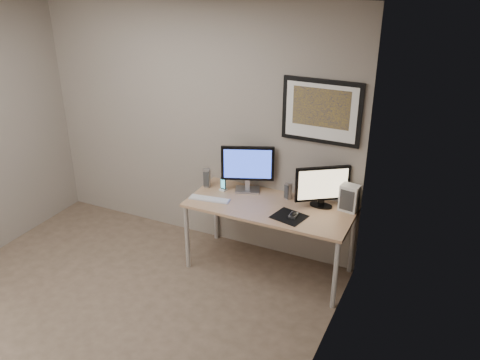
{
  "coord_description": "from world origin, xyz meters",
  "views": [
    {
      "loc": [
        2.59,
        -2.69,
        3.0
      ],
      "look_at": [
        0.8,
        1.1,
        1.06
      ],
      "focal_mm": 38.0,
      "sensor_mm": 36.0,
      "label": 1
    }
  ],
  "objects_px": {
    "monitor_large": "(248,167)",
    "desk": "(270,211)",
    "monitor_tv": "(322,186)",
    "speaker_left": "(207,178)",
    "speaker_right": "(289,191)",
    "phone_dock": "(223,184)",
    "framed_art": "(321,112)",
    "keyboard": "(209,199)",
    "fan_unit": "(349,198)"
  },
  "relations": [
    {
      "from": "phone_dock",
      "to": "fan_unit",
      "type": "distance_m",
      "value": 1.27
    },
    {
      "from": "monitor_large",
      "to": "monitor_tv",
      "type": "height_order",
      "value": "monitor_large"
    },
    {
      "from": "keyboard",
      "to": "monitor_tv",
      "type": "bearing_deg",
      "value": 9.88
    },
    {
      "from": "desk",
      "to": "fan_unit",
      "type": "bearing_deg",
      "value": 17.76
    },
    {
      "from": "speaker_right",
      "to": "keyboard",
      "type": "distance_m",
      "value": 0.78
    },
    {
      "from": "monitor_tv",
      "to": "framed_art",
      "type": "bearing_deg",
      "value": 90.53
    },
    {
      "from": "desk",
      "to": "framed_art",
      "type": "xyz_separation_m",
      "value": [
        0.35,
        0.33,
        0.96
      ]
    },
    {
      "from": "monitor_tv",
      "to": "fan_unit",
      "type": "height_order",
      "value": "monitor_tv"
    },
    {
      "from": "monitor_large",
      "to": "keyboard",
      "type": "xyz_separation_m",
      "value": [
        -0.26,
        -0.34,
        -0.26
      ]
    },
    {
      "from": "desk",
      "to": "speaker_right",
      "type": "relative_size",
      "value": 9.5
    },
    {
      "from": "desk",
      "to": "phone_dock",
      "type": "distance_m",
      "value": 0.58
    },
    {
      "from": "monitor_large",
      "to": "desk",
      "type": "bearing_deg",
      "value": -52.98
    },
    {
      "from": "monitor_tv",
      "to": "speaker_left",
      "type": "bearing_deg",
      "value": 149.17
    },
    {
      "from": "phone_dock",
      "to": "framed_art",
      "type": "bearing_deg",
      "value": 26.21
    },
    {
      "from": "monitor_tv",
      "to": "phone_dock",
      "type": "relative_size",
      "value": 3.27
    },
    {
      "from": "speaker_right",
      "to": "phone_dock",
      "type": "height_order",
      "value": "speaker_right"
    },
    {
      "from": "speaker_left",
      "to": "fan_unit",
      "type": "relative_size",
      "value": 0.76
    },
    {
      "from": "monitor_large",
      "to": "speaker_right",
      "type": "xyz_separation_m",
      "value": [
        0.44,
        0.02,
        -0.18
      ]
    },
    {
      "from": "monitor_tv",
      "to": "phone_dock",
      "type": "xyz_separation_m",
      "value": [
        -1.01,
        -0.09,
        -0.15
      ]
    },
    {
      "from": "desk",
      "to": "phone_dock",
      "type": "relative_size",
      "value": 11.58
    },
    {
      "from": "framed_art",
      "to": "keyboard",
      "type": "height_order",
      "value": "framed_art"
    },
    {
      "from": "phone_dock",
      "to": "monitor_large",
      "type": "bearing_deg",
      "value": 35.07
    },
    {
      "from": "framed_art",
      "to": "keyboard",
      "type": "relative_size",
      "value": 1.84
    },
    {
      "from": "monitor_large",
      "to": "speaker_left",
      "type": "distance_m",
      "value": 0.46
    },
    {
      "from": "monitor_large",
      "to": "speaker_right",
      "type": "height_order",
      "value": "monitor_large"
    },
    {
      "from": "speaker_right",
      "to": "monitor_tv",
      "type": "bearing_deg",
      "value": 18.04
    },
    {
      "from": "framed_art",
      "to": "fan_unit",
      "type": "bearing_deg",
      "value": -16.54
    },
    {
      "from": "speaker_left",
      "to": "fan_unit",
      "type": "xyz_separation_m",
      "value": [
        1.46,
        0.11,
        0.03
      ]
    },
    {
      "from": "speaker_left",
      "to": "phone_dock",
      "type": "xyz_separation_m",
      "value": [
        0.19,
        -0.01,
        -0.03
      ]
    },
    {
      "from": "speaker_right",
      "to": "phone_dock",
      "type": "distance_m",
      "value": 0.67
    },
    {
      "from": "monitor_tv",
      "to": "speaker_left",
      "type": "relative_size",
      "value": 2.3
    },
    {
      "from": "framed_art",
      "to": "fan_unit",
      "type": "distance_m",
      "value": 0.85
    },
    {
      "from": "monitor_large",
      "to": "fan_unit",
      "type": "distance_m",
      "value": 1.04
    },
    {
      "from": "monitor_large",
      "to": "speaker_right",
      "type": "relative_size",
      "value": 2.99
    },
    {
      "from": "fan_unit",
      "to": "monitor_tv",
      "type": "bearing_deg",
      "value": -164.46
    },
    {
      "from": "desk",
      "to": "framed_art",
      "type": "height_order",
      "value": "framed_art"
    },
    {
      "from": "monitor_large",
      "to": "speaker_left",
      "type": "xyz_separation_m",
      "value": [
        -0.42,
        -0.08,
        -0.17
      ]
    },
    {
      "from": "monitor_tv",
      "to": "speaker_right",
      "type": "xyz_separation_m",
      "value": [
        -0.34,
        0.03,
        -0.14
      ]
    },
    {
      "from": "framed_art",
      "to": "monitor_large",
      "type": "bearing_deg",
      "value": -168.95
    },
    {
      "from": "keyboard",
      "to": "framed_art",
      "type": "bearing_deg",
      "value": 19.02
    },
    {
      "from": "desk",
      "to": "phone_dock",
      "type": "xyz_separation_m",
      "value": [
        -0.56,
        0.1,
        0.13
      ]
    },
    {
      "from": "framed_art",
      "to": "keyboard",
      "type": "distance_m",
      "value": 1.37
    },
    {
      "from": "desk",
      "to": "monitor_large",
      "type": "bearing_deg",
      "value": 148.85
    },
    {
      "from": "monitor_tv",
      "to": "speaker_right",
      "type": "distance_m",
      "value": 0.37
    },
    {
      "from": "desk",
      "to": "phone_dock",
      "type": "bearing_deg",
      "value": 169.53
    },
    {
      "from": "speaker_left",
      "to": "speaker_right",
      "type": "bearing_deg",
      "value": -10.71
    },
    {
      "from": "keyboard",
      "to": "fan_unit",
      "type": "relative_size",
      "value": 1.58
    },
    {
      "from": "monitor_tv",
      "to": "speaker_left",
      "type": "distance_m",
      "value": 1.21
    },
    {
      "from": "keyboard",
      "to": "desk",
      "type": "bearing_deg",
      "value": 5.76
    },
    {
      "from": "monitor_large",
      "to": "phone_dock",
      "type": "relative_size",
      "value": 3.64
    }
  ]
}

